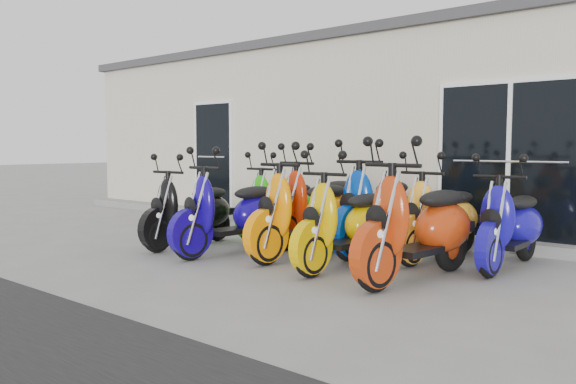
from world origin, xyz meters
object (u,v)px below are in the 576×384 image
at_px(scooter_front_orange_a, 305,200).
at_px(scooter_back_green, 280,195).
at_px(scooter_front_orange_b, 347,209).
at_px(scooter_back_extra, 511,211).
at_px(scooter_front_blue, 232,200).
at_px(scooter_front_red, 419,209).
at_px(scooter_back_red, 319,194).
at_px(scooter_back_yellow, 440,206).
at_px(scooter_front_black, 190,200).
at_px(scooter_back_blue, 377,196).

height_order(scooter_front_orange_a, scooter_back_green, scooter_front_orange_a).
bearing_deg(scooter_front_orange_b, scooter_back_extra, 42.22).
bearing_deg(scooter_back_green, scooter_front_orange_b, -29.28).
relative_size(scooter_front_blue, scooter_front_orange_b, 1.03).
bearing_deg(scooter_front_orange_a, scooter_front_red, -3.37).
distance_m(scooter_back_red, scooter_back_yellow, 1.80).
bearing_deg(scooter_front_blue, scooter_front_red, 9.85).
xyz_separation_m(scooter_front_red, scooter_back_extra, (0.56, 1.20, -0.09)).
xyz_separation_m(scooter_front_blue, scooter_back_red, (0.48, 1.27, 0.03)).
bearing_deg(scooter_back_yellow, scooter_front_red, -69.14).
bearing_deg(scooter_back_green, scooter_front_orange_a, -37.03).
height_order(scooter_front_black, scooter_back_blue, scooter_back_blue).
xyz_separation_m(scooter_front_blue, scooter_front_orange_a, (0.90, 0.40, 0.03)).
height_order(scooter_front_black, scooter_back_extra, scooter_back_extra).
relative_size(scooter_front_orange_b, scooter_back_yellow, 1.01).
height_order(scooter_front_orange_b, scooter_back_extra, scooter_front_orange_b).
bearing_deg(scooter_back_blue, scooter_front_orange_b, -79.52).
xyz_separation_m(scooter_front_black, scooter_front_orange_a, (1.74, 0.37, 0.08)).
relative_size(scooter_front_red, scooter_back_yellow, 1.12).
relative_size(scooter_front_blue, scooter_back_yellow, 1.04).
relative_size(scooter_front_red, scooter_back_blue, 1.01).
height_order(scooter_front_orange_a, scooter_back_yellow, scooter_front_orange_a).
xyz_separation_m(scooter_front_blue, scooter_back_yellow, (2.27, 1.34, -0.03)).
distance_m(scooter_front_orange_a, scooter_back_blue, 1.00).
height_order(scooter_front_black, scooter_front_orange_b, scooter_front_orange_b).
height_order(scooter_front_red, scooter_back_extra, scooter_front_red).
bearing_deg(scooter_back_green, scooter_front_blue, -75.43).
height_order(scooter_front_blue, scooter_back_red, scooter_back_red).
bearing_deg(scooter_back_yellow, scooter_back_green, -173.27).
bearing_deg(scooter_front_blue, scooter_back_blue, 47.20).
relative_size(scooter_front_black, scooter_back_blue, 0.87).
distance_m(scooter_front_blue, scooter_back_yellow, 2.64).
height_order(scooter_back_blue, scooter_back_extra, scooter_back_blue).
distance_m(scooter_front_black, scooter_front_red, 3.42).
bearing_deg(scooter_back_green, scooter_front_red, -21.34).
height_order(scooter_front_blue, scooter_back_extra, scooter_front_blue).
bearing_deg(scooter_back_yellow, scooter_back_red, -170.64).
bearing_deg(scooter_front_orange_a, scooter_front_black, -163.19).
xyz_separation_m(scooter_front_orange_a, scooter_back_extra, (2.23, 0.96, -0.07)).
distance_m(scooter_front_blue, scooter_back_green, 1.40).
bearing_deg(scooter_front_red, scooter_front_black, -169.65).
distance_m(scooter_front_orange_a, scooter_back_yellow, 1.67).
xyz_separation_m(scooter_front_orange_a, scooter_back_green, (-1.22, 0.96, -0.07)).
relative_size(scooter_front_orange_a, scooter_back_extra, 1.10).
xyz_separation_m(scooter_back_yellow, scooter_back_extra, (0.85, 0.01, -0.01)).
distance_m(scooter_back_green, scooter_back_red, 0.81).
relative_size(scooter_front_blue, scooter_front_orange_a, 0.96).
bearing_deg(scooter_front_black, scooter_back_green, 65.21).
xyz_separation_m(scooter_front_orange_b, scooter_back_yellow, (0.61, 1.16, -0.01)).
relative_size(scooter_back_green, scooter_back_blue, 0.89).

